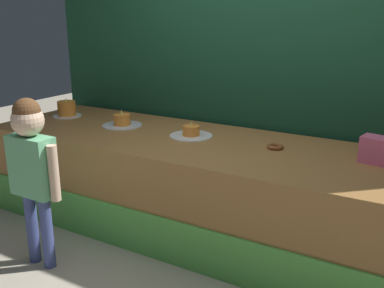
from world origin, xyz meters
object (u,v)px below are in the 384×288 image
at_px(donut, 275,146).
at_px(cake_far_left, 67,109).
at_px(cake_center_left, 122,122).
at_px(child_figure, 32,161).
at_px(pink_box, 379,150).
at_px(cake_center_right, 191,133).

relative_size(donut, cake_far_left, 0.45).
relative_size(cake_far_left, cake_center_left, 0.79).
bearing_deg(cake_far_left, cake_center_left, -2.64).
height_order(child_figure, pink_box, child_figure).
bearing_deg(cake_center_left, cake_far_left, 177.36).
distance_m(donut, cake_far_left, 2.14).
distance_m(cake_center_left, cake_center_right, 0.71).
height_order(pink_box, donut, pink_box).
height_order(pink_box, cake_center_left, pink_box).
distance_m(cake_far_left, cake_center_left, 0.71).
xyz_separation_m(donut, cake_center_left, (-1.42, -0.03, 0.02)).
relative_size(pink_box, cake_center_left, 0.65).
xyz_separation_m(pink_box, donut, (-0.71, -0.03, -0.07)).
bearing_deg(donut, pink_box, 2.39).
bearing_deg(cake_far_left, cake_center_right, -1.02).
bearing_deg(child_figure, cake_center_right, 62.11).
xyz_separation_m(pink_box, cake_far_left, (-2.85, -0.03, -0.02)).
xyz_separation_m(child_figure, cake_far_left, (-0.83, 1.14, 0.05)).
bearing_deg(pink_box, cake_center_left, -178.43).
distance_m(child_figure, cake_center_left, 1.11).
xyz_separation_m(child_figure, cake_center_right, (0.59, 1.11, 0.02)).
bearing_deg(child_figure, pink_box, 30.07).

